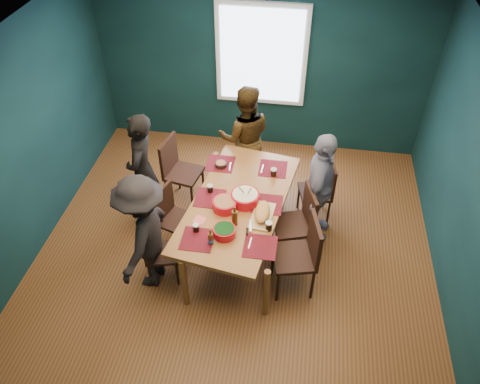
% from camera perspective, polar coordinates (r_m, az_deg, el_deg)
% --- Properties ---
extents(room, '(5.01, 5.01, 2.71)m').
position_cam_1_polar(room, '(5.35, -0.28, 4.57)').
color(room, brown).
rests_on(room, ground).
extents(dining_table, '(1.37, 2.24, 0.80)m').
position_cam_1_polar(dining_table, '(5.65, -0.20, -1.69)').
color(dining_table, brown).
rests_on(dining_table, floor).
extents(chair_left_far, '(0.53, 0.53, 1.00)m').
position_cam_1_polar(chair_left_far, '(6.50, -7.70, 3.09)').
color(chair_left_far, black).
rests_on(chair_left_far, floor).
extents(chair_left_mid, '(0.50, 0.50, 0.88)m').
position_cam_1_polar(chair_left_mid, '(5.91, -8.42, -2.62)').
color(chair_left_mid, black).
rests_on(chair_left_mid, floor).
extents(chair_left_near, '(0.45, 0.45, 0.83)m').
position_cam_1_polar(chair_left_near, '(5.58, -10.33, -6.81)').
color(chair_left_near, black).
rests_on(chair_left_near, floor).
extents(chair_right_far, '(0.49, 0.49, 0.90)m').
position_cam_1_polar(chair_right_far, '(6.30, 9.96, 0.61)').
color(chair_right_far, black).
rests_on(chair_right_far, floor).
extents(chair_right_mid, '(0.57, 0.57, 1.00)m').
position_cam_1_polar(chair_right_mid, '(5.74, 7.35, -3.23)').
color(chair_right_mid, black).
rests_on(chair_right_mid, floor).
extents(chair_right_near, '(0.57, 0.57, 1.04)m').
position_cam_1_polar(chair_right_near, '(5.35, 7.70, -7.13)').
color(chair_right_near, black).
rests_on(chair_right_near, floor).
extents(person_far_left, '(0.43, 0.62, 1.62)m').
position_cam_1_polar(person_far_left, '(6.15, -11.79, 2.58)').
color(person_far_left, black).
rests_on(person_far_left, floor).
extents(person_back, '(0.86, 0.72, 1.58)m').
position_cam_1_polar(person_back, '(6.65, 0.60, 6.72)').
color(person_back, black).
rests_on(person_back, floor).
extents(person_right, '(0.51, 0.97, 1.57)m').
position_cam_1_polar(person_right, '(5.86, 9.64, 0.40)').
color(person_right, silver).
rests_on(person_right, floor).
extents(person_near_left, '(0.68, 1.06, 1.55)m').
position_cam_1_polar(person_near_left, '(5.35, -11.59, -5.00)').
color(person_near_left, black).
rests_on(person_near_left, floor).
extents(bowl_salad, '(0.29, 0.29, 0.12)m').
position_cam_1_polar(bowl_salad, '(5.46, -1.87, -1.52)').
color(bowl_salad, red).
rests_on(bowl_salad, dining_table).
extents(bowl_dumpling, '(0.34, 0.34, 0.31)m').
position_cam_1_polar(bowl_dumpling, '(5.53, 0.62, -0.70)').
color(bowl_dumpling, red).
rests_on(bowl_dumpling, dining_table).
extents(bowl_herbs, '(0.25, 0.25, 0.11)m').
position_cam_1_polar(bowl_herbs, '(5.16, -1.93, -4.81)').
color(bowl_herbs, red).
rests_on(bowl_herbs, dining_table).
extents(cutting_board, '(0.30, 0.59, 0.13)m').
position_cam_1_polar(cutting_board, '(5.37, 2.73, -2.56)').
color(cutting_board, tan).
rests_on(cutting_board, dining_table).
extents(small_bowl, '(0.15, 0.15, 0.06)m').
position_cam_1_polar(small_bowl, '(6.09, -2.35, 3.40)').
color(small_bowl, black).
rests_on(small_bowl, dining_table).
extents(beer_bottle_a, '(0.06, 0.06, 0.22)m').
position_cam_1_polar(beer_bottle_a, '(5.07, -3.59, -5.72)').
color(beer_bottle_a, '#45270C').
rests_on(beer_bottle_a, dining_table).
extents(beer_bottle_b, '(0.07, 0.07, 0.27)m').
position_cam_1_polar(beer_bottle_b, '(5.25, -0.65, -3.10)').
color(beer_bottle_b, '#45270C').
rests_on(beer_bottle_b, dining_table).
extents(cola_glass_a, '(0.07, 0.07, 0.10)m').
position_cam_1_polar(cola_glass_a, '(5.23, -5.38, -4.34)').
color(cola_glass_a, black).
rests_on(cola_glass_a, dining_table).
extents(cola_glass_b, '(0.08, 0.08, 0.11)m').
position_cam_1_polar(cola_glass_b, '(5.23, 3.53, -4.12)').
color(cola_glass_b, black).
rests_on(cola_glass_b, dining_table).
extents(cola_glass_c, '(0.08, 0.08, 0.11)m').
position_cam_1_polar(cola_glass_c, '(5.94, 4.12, 2.45)').
color(cola_glass_c, black).
rests_on(cola_glass_c, dining_table).
extents(cola_glass_d, '(0.07, 0.07, 0.10)m').
position_cam_1_polar(cola_glass_d, '(5.70, -3.67, 0.46)').
color(cola_glass_d, black).
rests_on(cola_glass_d, dining_table).
extents(napkin_a, '(0.19, 0.19, 0.00)m').
position_cam_1_polar(napkin_a, '(5.63, 3.62, -0.84)').
color(napkin_a, '#EF6565').
rests_on(napkin_a, dining_table).
extents(napkin_b, '(0.15, 0.15, 0.00)m').
position_cam_1_polar(napkin_b, '(5.39, -4.96, -3.41)').
color(napkin_b, '#EF6565').
rests_on(napkin_b, dining_table).
extents(napkin_c, '(0.18, 0.18, 0.00)m').
position_cam_1_polar(napkin_c, '(5.10, 2.83, -6.60)').
color(napkin_c, '#EF6565').
rests_on(napkin_c, dining_table).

